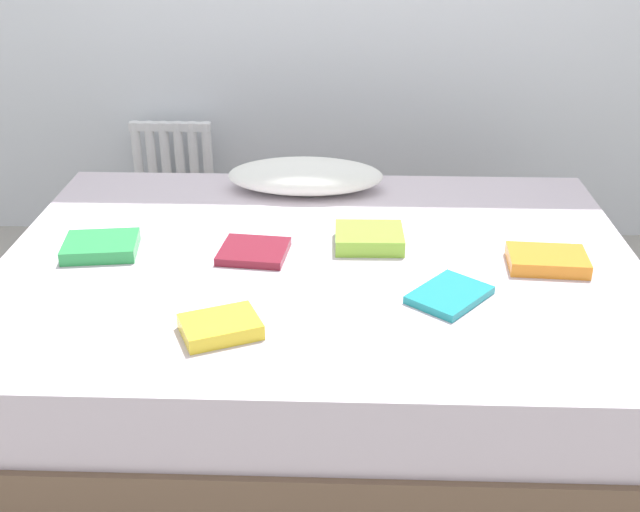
{
  "coord_description": "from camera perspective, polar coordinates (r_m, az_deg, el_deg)",
  "views": [
    {
      "loc": [
        0.08,
        -2.15,
        1.57
      ],
      "look_at": [
        0.0,
        0.05,
        0.48
      ],
      "focal_mm": 43.83,
      "sensor_mm": 36.0,
      "label": 1
    }
  ],
  "objects": [
    {
      "name": "radiator",
      "position": [
        3.66,
        -10.6,
        5.95
      ],
      "size": [
        0.36,
        0.04,
        0.48
      ],
      "color": "white",
      "rests_on": "ground"
    },
    {
      "name": "ground_plane",
      "position": [
        2.66,
        -0.04,
        -9.78
      ],
      "size": [
        8.0,
        8.0,
        0.0
      ],
      "primitive_type": "plane",
      "color": "#9E998E"
    },
    {
      "name": "textbook_yellow",
      "position": [
        2.02,
        -7.29,
        -5.14
      ],
      "size": [
        0.24,
        0.21,
        0.04
      ],
      "primitive_type": "cube",
      "rotation": [
        0.0,
        0.0,
        0.41
      ],
      "color": "yellow",
      "rests_on": "bed"
    },
    {
      "name": "textbook_maroon",
      "position": [
        2.42,
        -4.85,
        0.34
      ],
      "size": [
        0.22,
        0.21,
        0.03
      ],
      "primitive_type": "cube",
      "rotation": [
        0.0,
        0.0,
        -0.11
      ],
      "color": "maroon",
      "rests_on": "bed"
    },
    {
      "name": "textbook_green",
      "position": [
        2.52,
        -15.7,
        0.68
      ],
      "size": [
        0.24,
        0.21,
        0.04
      ],
      "primitive_type": "cube",
      "rotation": [
        0.0,
        0.0,
        0.13
      ],
      "color": "green",
      "rests_on": "bed"
    },
    {
      "name": "textbook_lime",
      "position": [
        2.47,
        3.61,
        1.32
      ],
      "size": [
        0.22,
        0.18,
        0.05
      ],
      "primitive_type": "cube",
      "rotation": [
        0.0,
        0.0,
        0.02
      ],
      "color": "#8CC638",
      "rests_on": "bed"
    },
    {
      "name": "bed",
      "position": [
        2.53,
        -0.04,
        -5.25
      ],
      "size": [
        2.0,
        1.5,
        0.5
      ],
      "color": "brown",
      "rests_on": "ground"
    },
    {
      "name": "textbook_teal",
      "position": [
        2.2,
        9.44,
        -2.82
      ],
      "size": [
        0.26,
        0.27,
        0.02
      ],
      "primitive_type": "cube",
      "rotation": [
        0.0,
        0.0,
        0.88
      ],
      "color": "teal",
      "rests_on": "bed"
    },
    {
      "name": "pillow",
      "position": [
        2.9,
        -1.07,
        5.87
      ],
      "size": [
        0.57,
        0.28,
        0.12
      ],
      "primitive_type": "ellipsoid",
      "color": "white",
      "rests_on": "bed"
    },
    {
      "name": "textbook_orange",
      "position": [
        2.43,
        16.26,
        -0.3
      ],
      "size": [
        0.24,
        0.18,
        0.04
      ],
      "primitive_type": "cube",
      "rotation": [
        0.0,
        0.0,
        -0.07
      ],
      "color": "orange",
      "rests_on": "bed"
    }
  ]
}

